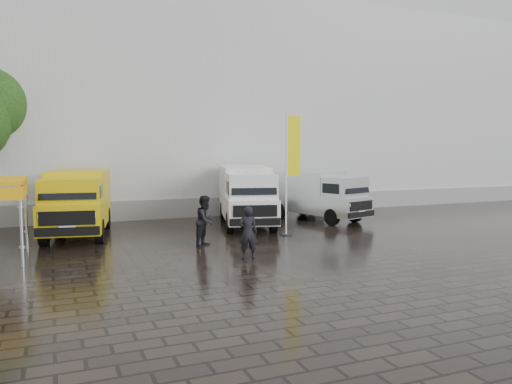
% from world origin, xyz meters
% --- Properties ---
extents(ground, '(120.00, 120.00, 0.00)m').
position_xyz_m(ground, '(0.00, 0.00, 0.00)').
color(ground, black).
rests_on(ground, ground).
extents(exhibition_hall, '(44.00, 16.00, 12.00)m').
position_xyz_m(exhibition_hall, '(2.00, 16.00, 6.00)').
color(exhibition_hall, silver).
rests_on(exhibition_hall, ground).
extents(hall_plinth, '(44.00, 0.15, 1.00)m').
position_xyz_m(hall_plinth, '(2.00, 7.95, 0.50)').
color(hall_plinth, gray).
rests_on(hall_plinth, ground).
extents(van_yellow, '(3.15, 6.06, 2.66)m').
position_xyz_m(van_yellow, '(-7.91, 4.25, 1.33)').
color(van_yellow, '#D7BA0B').
rests_on(van_yellow, ground).
extents(van_white, '(3.64, 6.62, 2.73)m').
position_xyz_m(van_white, '(-0.55, 4.27, 1.36)').
color(van_white, white).
rests_on(van_white, ground).
extents(van_silver, '(3.49, 5.91, 2.43)m').
position_xyz_m(van_silver, '(3.36, 4.70, 1.21)').
color(van_silver, silver).
rests_on(van_silver, ground).
extents(flagpole, '(0.88, 0.50, 5.09)m').
position_xyz_m(flagpole, '(0.22, 1.26, 2.85)').
color(flagpole, black).
rests_on(flagpole, ground).
extents(wheelie_bin, '(0.75, 0.75, 1.11)m').
position_xyz_m(wheelie_bin, '(5.01, 7.54, 0.56)').
color(wheelie_bin, black).
rests_on(wheelie_bin, ground).
extents(person_front, '(0.72, 0.58, 1.71)m').
position_xyz_m(person_front, '(-3.05, -2.30, 0.86)').
color(person_front, black).
rests_on(person_front, ground).
extents(person_tent, '(1.14, 1.14, 1.86)m').
position_xyz_m(person_tent, '(-3.69, 0.31, 0.93)').
color(person_tent, black).
rests_on(person_tent, ground).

